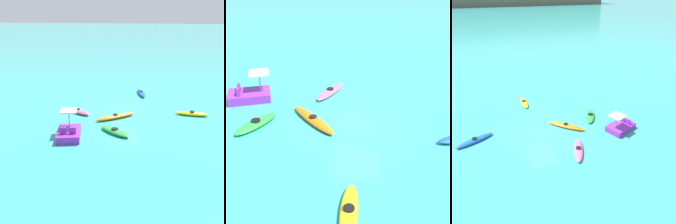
{
  "view_description": "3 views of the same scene",
  "coord_description": "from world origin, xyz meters",
  "views": [
    {
      "loc": [
        21.57,
        5.15,
        7.66
      ],
      "look_at": [
        2.07,
        -0.37,
        0.44
      ],
      "focal_mm": 43.11,
      "sensor_mm": 36.0,
      "label": 1
    },
    {
      "loc": [
        -0.57,
        13.1,
        8.23
      ],
      "look_at": [
        1.07,
        -0.48,
        0.44
      ],
      "focal_mm": 48.64,
      "sensor_mm": 36.0,
      "label": 2
    },
    {
      "loc": [
        -3.94,
        -14.97,
        10.57
      ],
      "look_at": [
        2.82,
        1.66,
        0.55
      ],
      "focal_mm": 35.31,
      "sensor_mm": 36.0,
      "label": 3
    }
  ],
  "objects": [
    {
      "name": "ground_plane",
      "position": [
        0.0,
        0.0,
        0.0
      ],
      "size": [
        600.0,
        600.0,
        0.0
      ],
      "primitive_type": "plane",
      "color": "#38ADA8"
    },
    {
      "name": "pedal_boat_purple",
      "position": [
        6.5,
        -2.13,
        0.34
      ],
      "size": [
        2.77,
        2.22,
        1.68
      ],
      "color": "purple",
      "rests_on": "ground_plane"
    },
    {
      "name": "kayak_green",
      "position": [
        5.1,
        0.68,
        0.16
      ],
      "size": [
        1.94,
        2.63,
        0.37
      ],
      "color": "green",
      "rests_on": "ground_plane"
    },
    {
      "name": "kayak_blue",
      "position": [
        -5.17,
        0.71,
        0.16
      ],
      "size": [
        3.03,
        1.65,
        0.37
      ],
      "color": "blue",
      "rests_on": "ground_plane"
    },
    {
      "name": "kayak_orange",
      "position": [
        2.31,
        -0.03,
        0.16
      ],
      "size": [
        2.85,
        2.88,
        0.37
      ],
      "color": "orange",
      "rests_on": "ground_plane"
    },
    {
      "name": "kayak_pink",
      "position": [
        1.91,
        -3.43,
        0.16
      ],
      "size": [
        1.71,
        2.76,
        0.37
      ],
      "color": "pink",
      "rests_on": "ground_plane"
    },
    {
      "name": "kayak_yellow",
      "position": [
        -0.06,
        5.82,
        0.16
      ],
      "size": [
        0.67,
        2.63,
        0.37
      ],
      "color": "yellow",
      "rests_on": "ground_plane"
    }
  ]
}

